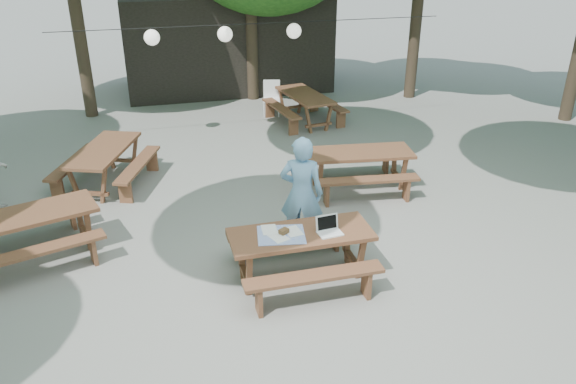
# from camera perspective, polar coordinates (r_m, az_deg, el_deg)

# --- Properties ---
(ground) EXTENTS (80.00, 80.00, 0.00)m
(ground) POSITION_cam_1_polar(r_m,az_deg,el_deg) (8.47, 2.17, -7.56)
(ground) COLOR slate
(ground) RESTS_ON ground
(pavilion) EXTENTS (6.00, 3.00, 2.80)m
(pavilion) POSITION_cam_1_polar(r_m,az_deg,el_deg) (17.76, -6.31, 14.97)
(pavilion) COLOR black
(pavilion) RESTS_ON ground
(main_picnic_table) EXTENTS (2.00, 1.58, 0.75)m
(main_picnic_table) POSITION_cam_1_polar(r_m,az_deg,el_deg) (8.01, 1.29, -6.38)
(main_picnic_table) COLOR #4F2E1C
(main_picnic_table) RESTS_ON ground
(picnic_table_nw) EXTENTS (2.29, 2.08, 0.75)m
(picnic_table_nw) POSITION_cam_1_polar(r_m,az_deg,el_deg) (9.33, -24.78, -4.02)
(picnic_table_nw) COLOR #4F2E1C
(picnic_table_nw) RESTS_ON ground
(picnic_table_ne) EXTENTS (2.08, 1.80, 0.75)m
(picnic_table_ne) POSITION_cam_1_polar(r_m,az_deg,el_deg) (10.83, 7.17, 2.34)
(picnic_table_ne) COLOR #4F2E1C
(picnic_table_ne) RESTS_ON ground
(picnic_table_far_w) EXTENTS (2.15, 2.34, 0.75)m
(picnic_table_far_w) POSITION_cam_1_polar(r_m,az_deg,el_deg) (11.44, -18.01, 2.53)
(picnic_table_far_w) COLOR #4F2E1C
(picnic_table_far_w) RESTS_ON ground
(picnic_table_far_e) EXTENTS (1.86, 2.13, 0.75)m
(picnic_table_far_e) POSITION_cam_1_polar(r_m,az_deg,el_deg) (14.47, 1.69, 8.54)
(picnic_table_far_e) COLOR #4F2E1C
(picnic_table_far_e) RESTS_ON ground
(woman) EXTENTS (0.79, 0.67, 1.83)m
(woman) POSITION_cam_1_polar(r_m,az_deg,el_deg) (8.56, 1.39, -0.14)
(woman) COLOR #7BB2E0
(woman) RESTS_ON ground
(plastic_chair) EXTENTS (0.54, 0.54, 0.90)m
(plastic_chair) POSITION_cam_1_polar(r_m,az_deg,el_deg) (15.13, -1.67, 8.79)
(plastic_chair) COLOR white
(plastic_chair) RESTS_ON ground
(laptop) EXTENTS (0.35, 0.29, 0.24)m
(laptop) POSITION_cam_1_polar(r_m,az_deg,el_deg) (7.81, 4.15, -3.71)
(laptop) COLOR white
(laptop) RESTS_ON main_picnic_table
(tabletop_clutter) EXTENTS (0.73, 0.65, 0.08)m
(tabletop_clutter) POSITION_cam_1_polar(r_m,az_deg,el_deg) (7.76, -0.66, -4.28)
(tabletop_clutter) COLOR blue
(tabletop_clutter) RESTS_ON main_picnic_table
(paper_lanterns) EXTENTS (9.00, 0.34, 0.38)m
(paper_lanterns) POSITION_cam_1_polar(r_m,az_deg,el_deg) (13.10, -6.36, 15.67)
(paper_lanterns) COLOR black
(paper_lanterns) RESTS_ON ground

